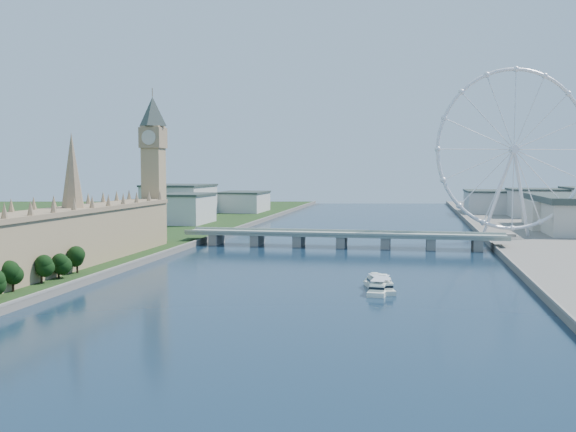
# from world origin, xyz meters

# --- Properties ---
(ground) EXTENTS (2000.00, 2000.00, 0.00)m
(ground) POSITION_xyz_m (0.00, 0.00, 0.00)
(ground) COLOR #1A334A
(ground) RESTS_ON ground
(parliament_range) EXTENTS (24.00, 200.00, 70.00)m
(parliament_range) POSITION_xyz_m (-128.00, 170.00, 18.48)
(parliament_range) COLOR tan
(parliament_range) RESTS_ON ground
(big_ben) EXTENTS (20.02, 20.02, 110.00)m
(big_ben) POSITION_xyz_m (-128.00, 278.00, 66.57)
(big_ben) COLOR tan
(big_ben) RESTS_ON ground
(westminster_bridge) EXTENTS (220.00, 22.00, 9.50)m
(westminster_bridge) POSITION_xyz_m (0.00, 300.00, 6.63)
(westminster_bridge) COLOR gray
(westminster_bridge) RESTS_ON ground
(london_eye) EXTENTS (113.60, 39.12, 124.30)m
(london_eye) POSITION_xyz_m (119.98, 355.08, 67.52)
(london_eye) COLOR silver
(london_eye) RESTS_ON ground
(county_hall) EXTENTS (54.00, 144.00, 35.00)m
(county_hall) POSITION_xyz_m (175.00, 430.00, 0.00)
(county_hall) COLOR beige
(county_hall) RESTS_ON ground
(city_skyline) EXTENTS (505.00, 280.00, 32.00)m
(city_skyline) POSITION_xyz_m (39.22, 560.08, 16.96)
(city_skyline) COLOR beige
(city_skyline) RESTS_ON ground
(tour_boat_near) EXTENTS (10.82, 30.81, 6.67)m
(tour_boat_near) POSITION_xyz_m (34.03, 140.65, 0.00)
(tour_boat_near) COLOR white
(tour_boat_near) RESTS_ON ground
(tour_boat_far) EXTENTS (16.57, 30.95, 6.64)m
(tour_boat_far) POSITION_xyz_m (33.56, 144.44, 0.00)
(tour_boat_far) COLOR silver
(tour_boat_far) RESTS_ON ground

